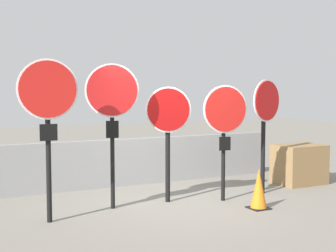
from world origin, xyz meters
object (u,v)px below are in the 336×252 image
object	(u,v)px
stop_sign_0	(48,107)
storage_crate	(299,164)
stop_sign_2	(168,123)
stop_sign_4	(266,114)
traffic_cone_0	(259,189)
stop_sign_1	(112,104)
stop_sign_3	(225,119)

from	to	relation	value
stop_sign_0	storage_crate	world-z (taller)	stop_sign_0
stop_sign_2	storage_crate	world-z (taller)	stop_sign_2
stop_sign_0	stop_sign_2	distance (m)	2.33
storage_crate	stop_sign_0	bearing A→B (deg)	-173.94
stop_sign_4	traffic_cone_0	bearing A→B (deg)	-149.47
stop_sign_1	storage_crate	xyz separation A→B (m)	(4.50, 0.24, -1.41)
traffic_cone_0	stop_sign_0	bearing A→B (deg)	167.60
traffic_cone_0	stop_sign_1	bearing A→B (deg)	153.81
stop_sign_0	storage_crate	size ratio (longest dim) A/B	2.42
stop_sign_2	storage_crate	distance (m)	3.57
stop_sign_1	stop_sign_2	world-z (taller)	stop_sign_1
storage_crate	stop_sign_3	bearing A→B (deg)	-165.53
stop_sign_1	storage_crate	distance (m)	4.72
stop_sign_0	stop_sign_4	xyz separation A→B (m)	(4.35, 0.14, -0.21)
stop_sign_4	stop_sign_1	bearing A→B (deg)	159.80
stop_sign_1	stop_sign_4	xyz separation A→B (m)	(3.16, -0.22, -0.23)
stop_sign_1	stop_sign_2	xyz separation A→B (m)	(1.09, 0.00, -0.36)
stop_sign_4	storage_crate	xyz separation A→B (m)	(1.34, 0.46, -1.18)
stop_sign_0	traffic_cone_0	size ratio (longest dim) A/B	3.60
stop_sign_3	traffic_cone_0	distance (m)	1.43
stop_sign_3	traffic_cone_0	bearing A→B (deg)	-66.30
stop_sign_3	stop_sign_0	bearing A→B (deg)	-173.50
stop_sign_0	stop_sign_4	bearing A→B (deg)	6.14
stop_sign_2	stop_sign_4	xyz separation A→B (m)	(2.07, -0.23, 0.13)
stop_sign_1	stop_sign_2	bearing A→B (deg)	17.78
stop_sign_0	stop_sign_2	bearing A→B (deg)	13.52
stop_sign_4	traffic_cone_0	xyz separation A→B (m)	(-0.86, -0.91, -1.26)
stop_sign_4	stop_sign_3	bearing A→B (deg)	172.45
stop_sign_2	stop_sign_3	distance (m)	1.06
traffic_cone_0	storage_crate	distance (m)	2.59
stop_sign_0	stop_sign_3	distance (m)	3.28
stop_sign_2	storage_crate	size ratio (longest dim) A/B	2.03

